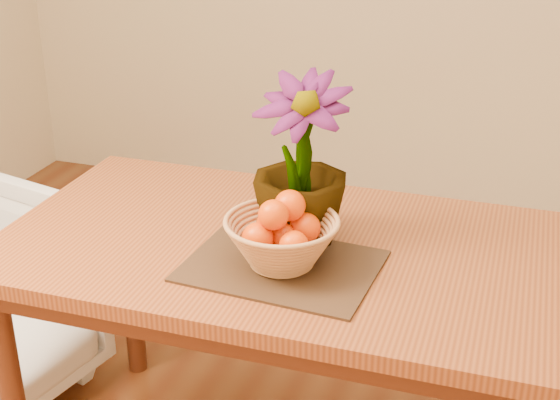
% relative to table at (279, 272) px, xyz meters
% --- Properties ---
extents(table, '(1.40, 0.80, 0.75)m').
position_rel_table_xyz_m(table, '(0.00, 0.00, 0.00)').
color(table, brown).
rests_on(table, floor).
extents(placemat, '(0.46, 0.36, 0.01)m').
position_rel_table_xyz_m(placemat, '(0.05, -0.12, 0.09)').
color(placemat, '#392414').
rests_on(placemat, table).
extents(wicker_basket, '(0.27, 0.27, 0.11)m').
position_rel_table_xyz_m(wicker_basket, '(0.05, -0.12, 0.15)').
color(wicker_basket, '#B9804D').
rests_on(wicker_basket, placemat).
extents(orange_pile, '(0.16, 0.16, 0.13)m').
position_rel_table_xyz_m(orange_pile, '(0.05, -0.12, 0.19)').
color(orange_pile, '#EE5503').
rests_on(orange_pile, wicker_basket).
extents(potted_plant, '(0.25, 0.25, 0.42)m').
position_rel_table_xyz_m(potted_plant, '(0.05, 0.02, 0.30)').
color(potted_plant, '#163F12').
rests_on(potted_plant, table).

